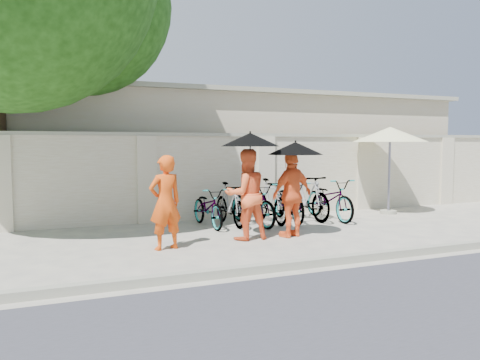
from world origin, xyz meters
name	(u,v)px	position (x,y,z in m)	size (l,w,h in m)	color
ground	(237,246)	(0.00, 0.00, 0.00)	(80.00, 80.00, 0.00)	#BBB49D
kerb	(281,266)	(0.00, -1.70, 0.06)	(40.00, 0.16, 0.12)	gray
compound_wall	(227,177)	(1.00, 3.20, 1.00)	(20.00, 0.30, 2.00)	beige
building_behind	(215,150)	(2.00, 7.00, 1.60)	(14.00, 6.00, 3.20)	tan
monk_left	(165,202)	(-1.23, 0.26, 0.82)	(0.59, 0.39, 1.63)	#E94C10
monk_center	(246,194)	(0.39, 0.51, 0.86)	(0.84, 0.65, 1.72)	#FF632E
parasol_center	(250,140)	(0.44, 0.43, 1.90)	(1.10, 1.10, 1.05)	black
monk_right	(292,195)	(1.32, 0.41, 0.83)	(0.98, 0.41, 1.67)	orange
parasol_right	(295,148)	(1.34, 0.33, 1.73)	(1.07, 1.07, 0.91)	black
patio_umbrella	(390,135)	(5.10, 2.13, 2.03)	(2.22, 2.22, 2.25)	gray
bike_0	(208,207)	(0.14, 2.07, 0.43)	(0.58, 1.66, 0.87)	gray
bike_1	(230,204)	(0.64, 2.03, 0.48)	(0.45, 1.59, 0.96)	gray
bike_2	(253,204)	(1.14, 1.90, 0.48)	(0.64, 1.83, 0.96)	gray
bike_3	(271,201)	(1.64, 2.01, 0.51)	(0.48, 1.69, 1.01)	gray
bike_4	(289,201)	(2.14, 2.06, 0.48)	(0.63, 1.82, 0.95)	gray
bike_5	(307,197)	(2.64, 2.10, 0.56)	(0.52, 1.85, 1.11)	gray
bike_6	(329,199)	(3.14, 1.88, 0.50)	(0.66, 1.90, 1.00)	gray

